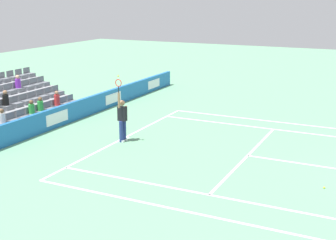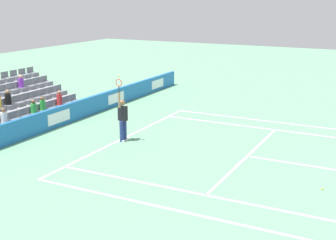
{
  "view_description": "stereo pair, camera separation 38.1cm",
  "coord_description": "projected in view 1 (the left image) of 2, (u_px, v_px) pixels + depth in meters",
  "views": [
    {
      "loc": [
        16.82,
        -1.64,
        5.97
      ],
      "look_at": [
        0.25,
        -9.7,
        1.1
      ],
      "focal_mm": 50.45,
      "sensor_mm": 36.0,
      "label": 1
    },
    {
      "loc": [
        16.65,
        -1.3,
        5.97
      ],
      "look_at": [
        0.25,
        -9.7,
        1.1
      ],
      "focal_mm": 50.45,
      "sensor_mm": 36.0,
      "label": 2
    }
  ],
  "objects": [
    {
      "name": "line_singles_sideline_right",
      "position": [
        283.0,
        130.0,
        21.55
      ],
      "size": [
        0.1,
        11.89,
        0.01
      ],
      "primitive_type": "cube",
      "color": "white",
      "rests_on": "ground"
    },
    {
      "name": "sponsor_barrier",
      "position": [
        55.0,
        118.0,
        21.95
      ],
      "size": [
        24.25,
        0.22,
        0.94
      ],
      "color": "#1E66AD",
      "rests_on": "ground"
    },
    {
      "name": "line_service",
      "position": [
        248.0,
        156.0,
        18.16
      ],
      "size": [
        8.23,
        0.1,
        0.01
      ],
      "primitive_type": "cube",
      "color": "white",
      "rests_on": "ground"
    },
    {
      "name": "line_doubles_sideline_left",
      "position": [
        207.0,
        216.0,
        13.2
      ],
      "size": [
        0.1,
        11.89,
        0.01
      ],
      "primitive_type": "cube",
      "color": "white",
      "rests_on": "ground"
    },
    {
      "name": "line_doubles_sideline_right",
      "position": [
        290.0,
        123.0,
        22.74
      ],
      "size": [
        0.1,
        11.89,
        0.01
      ],
      "primitive_type": "cube",
      "color": "white",
      "rests_on": "ground"
    },
    {
      "name": "line_baseline",
      "position": [
        125.0,
        137.0,
        20.48
      ],
      "size": [
        10.97,
        0.1,
        0.01
      ],
      "primitive_type": "cube",
      "color": "white",
      "rests_on": "ground"
    },
    {
      "name": "line_centre_mark",
      "position": [
        127.0,
        138.0,
        20.44
      ],
      "size": [
        0.1,
        0.2,
        0.01
      ],
      "primitive_type": "cube",
      "color": "white",
      "rests_on": "ground"
    },
    {
      "name": "tennis_player",
      "position": [
        122.0,
        119.0,
        19.7
      ],
      "size": [
        0.53,
        0.37,
        2.85
      ],
      "color": "navy",
      "rests_on": "ground"
    },
    {
      "name": "loose_tennis_ball",
      "position": [
        324.0,
        188.0,
        15.05
      ],
      "size": [
        0.07,
        0.07,
        0.07
      ],
      "primitive_type": "sphere",
      "color": "#D1E533",
      "rests_on": "ground"
    },
    {
      "name": "stadium_stand",
      "position": [
        7.0,
        107.0,
        23.13
      ],
      "size": [
        6.2,
        3.8,
        2.59
      ],
      "color": "gray",
      "rests_on": "ground"
    },
    {
      "name": "line_singles_sideline_left",
      "position": [
        223.0,
        197.0,
        14.39
      ],
      "size": [
        0.1,
        11.89,
        0.01
      ],
      "primitive_type": "cube",
      "color": "white",
      "rests_on": "ground"
    },
    {
      "name": "line_centre_service",
      "position": [
        335.0,
        168.0,
        16.81
      ],
      "size": [
        0.1,
        6.4,
        0.01
      ],
      "primitive_type": "cube",
      "color": "white",
      "rests_on": "ground"
    }
  ]
}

